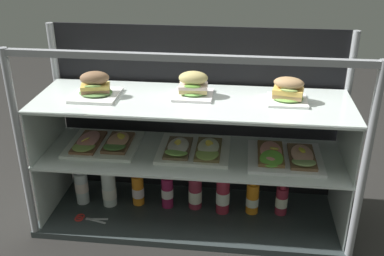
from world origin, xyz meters
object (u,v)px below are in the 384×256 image
(plated_roll_sandwich_mid_left, at_px, (95,88))
(juice_bottle_front_middle, at_px, (138,189))
(open_sandwich_tray_far_left, at_px, (286,157))
(juice_bottle_back_center, at_px, (252,198))
(juice_bottle_front_fourth, at_px, (223,194))
(kitchen_scissors, at_px, (83,218))
(plated_roll_sandwich_near_left_corner, at_px, (288,92))
(open_sandwich_tray_mid_left, at_px, (103,143))
(juice_bottle_front_right_end, at_px, (167,191))
(open_sandwich_tray_right_of_center, at_px, (194,149))
(juice_bottle_back_left, at_px, (282,199))
(juice_bottle_tucked_behind, at_px, (109,188))
(plated_roll_sandwich_far_left, at_px, (193,86))
(juice_bottle_front_second, at_px, (82,186))
(juice_bottle_front_left_end, at_px, (195,193))

(plated_roll_sandwich_mid_left, xyz_separation_m, juice_bottle_front_middle, (0.15, 0.06, -0.57))
(plated_roll_sandwich_mid_left, bearing_deg, open_sandwich_tray_far_left, -0.28)
(juice_bottle_front_middle, distance_m, juice_bottle_back_center, 0.58)
(juice_bottle_front_fourth, relative_size, kitchen_scissors, 1.45)
(plated_roll_sandwich_near_left_corner, relative_size, open_sandwich_tray_mid_left, 0.51)
(plated_roll_sandwich_near_left_corner, xyz_separation_m, juice_bottle_front_right_end, (-0.55, 0.01, -0.56))
(juice_bottle_front_fourth, bearing_deg, open_sandwich_tray_right_of_center, -174.68)
(plated_roll_sandwich_mid_left, relative_size, juice_bottle_front_fourth, 0.84)
(juice_bottle_back_center, xyz_separation_m, juice_bottle_back_left, (0.14, 0.01, -0.00))
(open_sandwich_tray_mid_left, relative_size, juice_bottle_tucked_behind, 1.42)
(kitchen_scissors, bearing_deg, juice_bottle_front_fourth, 11.84)
(plated_roll_sandwich_near_left_corner, height_order, juice_bottle_front_right_end, plated_roll_sandwich_near_left_corner)
(plated_roll_sandwich_far_left, height_order, open_sandwich_tray_right_of_center, plated_roll_sandwich_far_left)
(plated_roll_sandwich_mid_left, bearing_deg, juice_bottle_front_right_end, 8.85)
(plated_roll_sandwich_mid_left, xyz_separation_m, kitchen_scissors, (-0.09, -0.11, -0.65))
(open_sandwich_tray_far_left, bearing_deg, open_sandwich_tray_right_of_center, 176.72)
(juice_bottle_front_fourth, bearing_deg, open_sandwich_tray_mid_left, -179.62)
(open_sandwich_tray_far_left, relative_size, kitchen_scissors, 2.02)
(juice_bottle_tucked_behind, height_order, juice_bottle_back_center, juice_bottle_tucked_behind)
(juice_bottle_front_right_end, bearing_deg, juice_bottle_tucked_behind, -176.83)
(juice_bottle_front_middle, relative_size, juice_bottle_back_left, 1.07)
(juice_bottle_back_center, relative_size, kitchen_scissors, 1.23)
(plated_roll_sandwich_near_left_corner, xyz_separation_m, juice_bottle_tucked_behind, (-0.85, -0.01, -0.56))
(open_sandwich_tray_far_left, bearing_deg, juice_bottle_front_second, 177.80)
(juice_bottle_front_second, bearing_deg, juice_bottle_front_left_end, 2.25)
(juice_bottle_back_left, bearing_deg, juice_bottle_front_fourth, -176.21)
(juice_bottle_front_middle, distance_m, juice_bottle_front_right_end, 0.15)
(juice_bottle_front_middle, xyz_separation_m, juice_bottle_front_right_end, (0.15, -0.01, 0.00))
(open_sandwich_tray_mid_left, distance_m, juice_bottle_tucked_behind, 0.26)
(plated_roll_sandwich_mid_left, relative_size, juice_bottle_front_right_end, 0.98)
(plated_roll_sandwich_mid_left, xyz_separation_m, plated_roll_sandwich_near_left_corner, (0.86, 0.04, 0.00))
(open_sandwich_tray_right_of_center, xyz_separation_m, juice_bottle_front_second, (-0.58, 0.01, -0.26))
(plated_roll_sandwich_mid_left, relative_size, plated_roll_sandwich_near_left_corner, 1.19)
(open_sandwich_tray_right_of_center, bearing_deg, plated_roll_sandwich_far_left, 103.31)
(juice_bottle_back_center, bearing_deg, open_sandwich_tray_mid_left, -178.69)
(juice_bottle_tucked_behind, height_order, juice_bottle_front_fourth, juice_bottle_front_fourth)
(open_sandwich_tray_mid_left, relative_size, juice_bottle_front_right_end, 1.61)
(juice_bottle_front_second, relative_size, juice_bottle_back_center, 1.07)
(juice_bottle_back_left, bearing_deg, plated_roll_sandwich_near_left_corner, -146.33)
(open_sandwich_tray_right_of_center, relative_size, open_sandwich_tray_far_left, 1.00)
(open_sandwich_tray_far_left, relative_size, juice_bottle_front_right_end, 1.61)
(juice_bottle_front_left_end, bearing_deg, juice_bottle_front_second, -177.75)
(juice_bottle_front_fourth, xyz_separation_m, kitchen_scissors, (-0.68, -0.14, -0.10))
(juice_bottle_front_fourth, bearing_deg, juice_bottle_front_second, 179.92)
(open_sandwich_tray_right_of_center, relative_size, juice_bottle_front_second, 1.53)
(juice_bottle_back_center, height_order, juice_bottle_back_left, juice_bottle_back_center)
(open_sandwich_tray_mid_left, relative_size, juice_bottle_front_middle, 1.55)
(juice_bottle_front_left_end, xyz_separation_m, kitchen_scissors, (-0.54, -0.17, -0.08))
(open_sandwich_tray_mid_left, distance_m, open_sandwich_tray_right_of_center, 0.45)
(juice_bottle_tucked_behind, bearing_deg, juice_bottle_front_second, 178.78)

